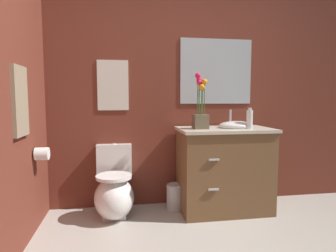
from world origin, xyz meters
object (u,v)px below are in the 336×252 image
at_px(vanity_cabinet, 224,168).
at_px(toilet_paper_roll, 42,154).
at_px(wall_mirror, 216,72).
at_px(hanging_towel, 20,101).
at_px(soap_bottle, 250,119).
at_px(trash_bin, 175,197).
at_px(flower_vase, 201,110).
at_px(toilet, 114,192).
at_px(wall_poster, 113,85).

bearing_deg(vanity_cabinet, toilet_paper_roll, -174.35).
height_order(wall_mirror, hanging_towel, wall_mirror).
relative_size(soap_bottle, wall_mirror, 0.26).
bearing_deg(wall_mirror, trash_bin, -157.76).
xyz_separation_m(vanity_cabinet, soap_bottle, (0.21, -0.10, 0.51)).
xyz_separation_m(vanity_cabinet, flower_vase, (-0.27, -0.03, 0.61)).
distance_m(toilet, soap_bottle, 1.51).
xyz_separation_m(vanity_cabinet, wall_poster, (-1.12, 0.29, 0.85)).
relative_size(toilet, wall_poster, 1.34).
distance_m(wall_poster, toilet_paper_roll, 0.98).
bearing_deg(hanging_towel, vanity_cabinet, 15.56).
bearing_deg(toilet, soap_bottle, -5.55).
xyz_separation_m(flower_vase, toilet_paper_roll, (-1.45, -0.14, -0.37)).
relative_size(soap_bottle, wall_poster, 0.40).
xyz_separation_m(flower_vase, soap_bottle, (0.48, -0.08, -0.09)).
bearing_deg(wall_poster, toilet, -90.00).
bearing_deg(toilet_paper_roll, wall_poster, 37.54).
height_order(vanity_cabinet, soap_bottle, soap_bottle).
distance_m(soap_bottle, hanging_towel, 2.04).
distance_m(vanity_cabinet, flower_vase, 0.66).
xyz_separation_m(trash_bin, wall_mirror, (0.49, 0.20, 1.31)).
relative_size(vanity_cabinet, trash_bin, 3.82).
height_order(flower_vase, hanging_towel, flower_vase).
distance_m(toilet, wall_poster, 1.08).
bearing_deg(flower_vase, vanity_cabinet, 5.95).
relative_size(flower_vase, wall_poster, 1.06).
bearing_deg(toilet, vanity_cabinet, -1.36).
bearing_deg(toilet_paper_roll, wall_mirror, 15.13).
relative_size(vanity_cabinet, flower_vase, 1.89).
distance_m(soap_bottle, trash_bin, 1.10).
bearing_deg(hanging_towel, toilet, 38.31).
relative_size(flower_vase, wall_mirror, 0.69).
bearing_deg(trash_bin, soap_bottle, -15.50).
bearing_deg(toilet_paper_roll, soap_bottle, 1.99).
distance_m(flower_vase, toilet_paper_roll, 1.51).
distance_m(toilet, hanging_towel, 1.23).
relative_size(flower_vase, trash_bin, 2.02).
distance_m(vanity_cabinet, wall_poster, 1.43).
height_order(vanity_cabinet, trash_bin, vanity_cabinet).
height_order(vanity_cabinet, toilet_paper_roll, vanity_cabinet).
relative_size(toilet, toilet_paper_roll, 6.27).
height_order(trash_bin, wall_mirror, wall_mirror).
height_order(soap_bottle, wall_poster, wall_poster).
relative_size(hanging_towel, toilet_paper_roll, 4.73).
relative_size(soap_bottle, toilet_paper_roll, 1.88).
distance_m(wall_mirror, hanging_towel, 1.96).
xyz_separation_m(toilet, toilet_paper_roll, (-0.60, -0.20, 0.44)).
bearing_deg(hanging_towel, wall_poster, 50.11).
distance_m(soap_bottle, wall_poster, 1.43).
distance_m(vanity_cabinet, toilet_paper_roll, 1.74).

